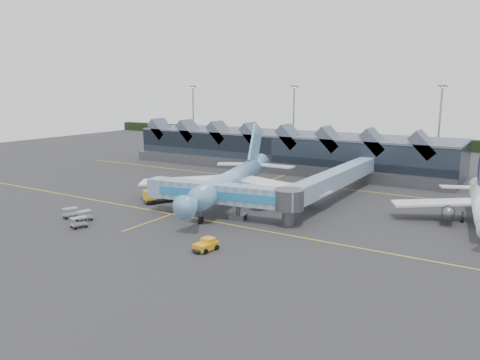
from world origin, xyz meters
The scene contains 10 objects.
ground centered at (0.00, 0.00, 0.00)m, with size 260.00×260.00×0.00m, color #2D2D2F.
taxi_stripes centered at (0.00, 10.00, 0.01)m, with size 120.00×60.00×0.01m.
tree_line_far centered at (0.00, 110.00, 2.00)m, with size 260.00×4.00×4.00m, color black.
terminal centered at (-5.07, 47.35, 4.88)m, with size 90.00×22.25×12.52m.
light_masts centered at (21.00, 62.80, 12.49)m, with size 132.40×42.56×22.45m.
main_airliner centered at (3.57, 5.94, 4.19)m, with size 37.39×43.81×14.26m.
jet_bridge centered at (10.44, -4.98, 4.11)m, with size 27.89×8.20×6.04m.
fuel_truck centered at (-6.93, -1.56, 1.65)m, with size 5.42×8.53×2.95m.
pushback_tug centered at (15.96, -19.90, 0.73)m, with size 2.74×3.91×1.63m.
baggage_carts centered at (-10.02, -20.02, 0.95)m, with size 8.34×5.90×1.69m.
Camera 1 is at (51.97, -68.95, 21.76)m, focal length 35.00 mm.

